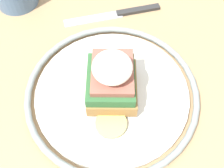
{
  "coord_description": "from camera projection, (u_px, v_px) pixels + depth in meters",
  "views": [
    {
      "loc": [
        -0.2,
        0.04,
        1.14
      ],
      "look_at": [
        0.01,
        0.04,
        0.79
      ],
      "focal_mm": 45.0,
      "sensor_mm": 36.0,
      "label": 1
    }
  ],
  "objects": [
    {
      "name": "dining_table",
      "position": [
        133.0,
        129.0,
        0.54
      ],
      "size": [
        1.07,
        0.78,
        0.75
      ],
      "color": "tan",
      "rests_on": "ground_plane"
    },
    {
      "name": "knife",
      "position": [
        120.0,
        14.0,
        0.53
      ],
      "size": [
        0.06,
        0.18,
        0.01
      ],
      "color": "#2D2D2D",
      "rests_on": "dining_table"
    },
    {
      "name": "sandwich",
      "position": [
        112.0,
        79.0,
        0.4
      ],
      "size": [
        0.12,
        0.07,
        0.08
      ],
      "color": "#9E703D",
      "rests_on": "plate"
    },
    {
      "name": "plate",
      "position": [
        112.0,
        93.0,
        0.44
      ],
      "size": [
        0.27,
        0.27,
        0.02
      ],
      "color": "silver",
      "rests_on": "dining_table"
    }
  ]
}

